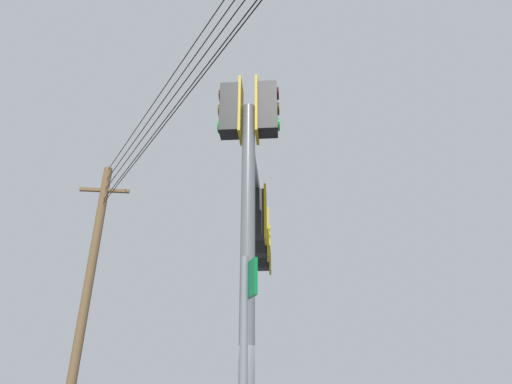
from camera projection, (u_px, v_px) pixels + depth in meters
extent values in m
cylinder|color=slate|center=(247.00, 301.00, 5.35)|extent=(0.20, 0.20, 6.07)
cylinder|color=slate|center=(259.00, 206.00, 8.66)|extent=(4.06, 3.19, 0.14)
cube|color=black|center=(230.00, 111.00, 6.65)|extent=(0.42, 0.42, 0.90)
cube|color=#B29319|center=(241.00, 110.00, 6.64)|extent=(0.37, 0.30, 1.04)
cylinder|color=#360503|center=(220.00, 96.00, 6.79)|extent=(0.18, 0.15, 0.20)
cylinder|color=#3C2703|center=(220.00, 111.00, 6.66)|extent=(0.18, 0.15, 0.20)
cylinder|color=green|center=(219.00, 127.00, 6.53)|extent=(0.18, 0.15, 0.20)
cube|color=black|center=(268.00, 109.00, 6.62)|extent=(0.42, 0.42, 0.90)
cube|color=#B29319|center=(257.00, 110.00, 6.63)|extent=(0.37, 0.30, 1.04)
cylinder|color=#360503|center=(278.00, 94.00, 6.74)|extent=(0.18, 0.15, 0.20)
cylinder|color=#3C2703|center=(278.00, 109.00, 6.61)|extent=(0.18, 0.15, 0.20)
cylinder|color=green|center=(279.00, 125.00, 6.48)|extent=(0.18, 0.15, 0.20)
cube|color=black|center=(256.00, 214.00, 7.65)|extent=(0.42, 0.42, 0.90)
cube|color=#B29319|center=(265.00, 214.00, 7.64)|extent=(0.37, 0.31, 1.04)
cylinder|color=#360503|center=(247.00, 200.00, 7.79)|extent=(0.18, 0.15, 0.20)
cylinder|color=#3C2703|center=(247.00, 215.00, 7.66)|extent=(0.18, 0.15, 0.20)
cylinder|color=green|center=(247.00, 230.00, 7.53)|extent=(0.18, 0.15, 0.20)
cube|color=black|center=(260.00, 234.00, 8.60)|extent=(0.42, 0.42, 0.90)
cube|color=#B29319|center=(268.00, 234.00, 8.60)|extent=(0.36, 0.32, 1.04)
cylinder|color=#360503|center=(252.00, 221.00, 8.74)|extent=(0.17, 0.15, 0.20)
cylinder|color=#3C2703|center=(252.00, 234.00, 8.61)|extent=(0.17, 0.15, 0.20)
cylinder|color=green|center=(252.00, 248.00, 8.48)|extent=(0.17, 0.15, 0.20)
cube|color=black|center=(263.00, 250.00, 9.55)|extent=(0.42, 0.42, 0.90)
cube|color=#B29319|center=(270.00, 250.00, 9.55)|extent=(0.36, 0.31, 1.04)
cylinder|color=#360503|center=(255.00, 238.00, 9.69)|extent=(0.17, 0.15, 0.20)
cylinder|color=#3C2703|center=(255.00, 250.00, 9.56)|extent=(0.17, 0.15, 0.20)
cylinder|color=green|center=(255.00, 263.00, 9.43)|extent=(0.17, 0.15, 0.20)
cylinder|color=brown|center=(86.00, 297.00, 13.94)|extent=(0.31, 0.31, 9.71)
cube|color=brown|center=(105.00, 190.00, 15.64)|extent=(1.41, 1.29, 0.12)
cube|color=#0C7238|center=(249.00, 280.00, 3.79)|extent=(0.20, 0.35, 0.33)
cube|color=white|center=(250.00, 280.00, 3.79)|extent=(0.15, 0.28, 0.27)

